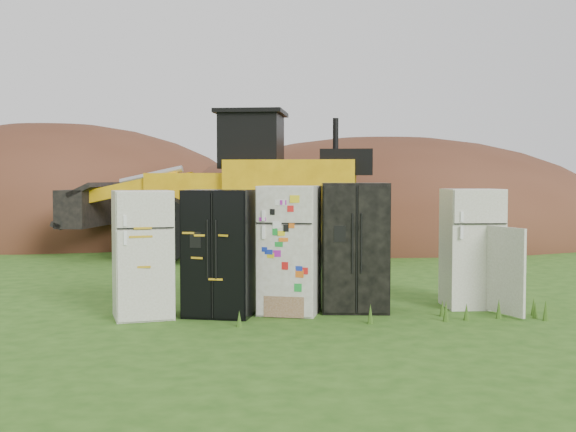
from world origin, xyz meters
The scene contains 9 objects.
ground centered at (0.00, 0.00, 0.00)m, with size 120.00×120.00×0.00m, color #285316.
fridge_leftmost centered at (-2.55, 0.00, 0.88)m, with size 0.77×0.74×1.75m, color white, non-canonical shape.
fridge_black_side centered at (-1.49, -0.04, 0.88)m, with size 0.92×0.72×1.76m, color black, non-canonical shape.
fridge_sticker centered at (-0.50, -0.02, 0.91)m, with size 0.81×0.75×1.81m, color silver, non-canonical shape.
fridge_dark_mid centered at (0.47, 0.01, 0.93)m, with size 0.95×0.77×1.85m, color black, non-canonical shape.
fridge_open_door centered at (2.26, 0.02, 0.88)m, with size 0.80×0.74×1.76m, color white, non-canonical shape.
wheel_loader centered at (-1.06, 7.18, 1.75)m, with size 7.25×2.94×3.51m, color #F4B310, non-canonical shape.
dirt_mound_right centered at (4.72, 12.17, 0.00)m, with size 15.81×11.59×6.49m, color #432215.
dirt_mound_left centered at (-5.78, 14.09, 0.00)m, with size 14.03×10.52×7.37m, color #432215.
Camera 1 is at (-2.22, -10.07, 1.92)m, focal length 45.00 mm.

